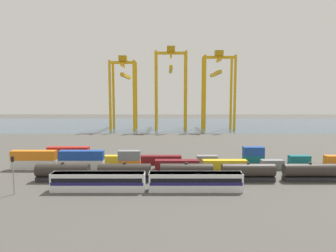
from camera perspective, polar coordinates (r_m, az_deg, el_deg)
name	(u,v)px	position (r m, az deg, el deg)	size (l,w,h in m)	color
ground_plane	(174,145)	(121.84, 1.12, -3.73)	(420.00, 420.00, 0.00)	#4C4944
harbour_water	(171,124)	(213.78, 0.53, 0.36)	(400.00, 110.00, 0.01)	#384C60
passenger_train	(146,181)	(63.97, -4.34, -10.52)	(40.49, 3.14, 3.90)	silver
freight_tank_row	(185,172)	(70.90, 3.32, -8.87)	(71.07, 3.07, 4.53)	#232326
signal_mast	(11,170)	(68.43, -28.03, -7.54)	(0.36, 0.60, 7.92)	gray
shipping_container_0	(33,165)	(90.03, -24.70, -6.81)	(12.10, 2.44, 2.60)	silver
shipping_container_1	(32,155)	(89.52, -24.77, -5.18)	(12.10, 2.44, 2.60)	orange
shipping_container_2	(80,165)	(85.46, -16.58, -7.17)	(12.10, 2.44, 2.60)	silver
shipping_container_3	(80,155)	(84.93, -16.63, -5.46)	(12.10, 2.44, 2.60)	#1C4299
shipping_container_4	(128,165)	(82.76, -7.72, -7.40)	(6.04, 2.44, 2.60)	orange
shipping_container_5	(128,155)	(82.22, -7.75, -5.63)	(6.04, 2.44, 2.60)	slate
shipping_container_6	(176,164)	(82.11, 1.50, -7.45)	(12.10, 2.44, 2.60)	maroon
shipping_container_7	(223,164)	(83.55, 10.63, -7.32)	(12.10, 2.44, 2.60)	gold
shipping_container_8	(271,164)	(86.99, 19.25, -7.03)	(6.04, 2.44, 2.60)	slate
shipping_container_9	(67,160)	(92.77, -18.89, -6.23)	(12.10, 2.44, 2.60)	#197538
shipping_container_10	(67,151)	(92.28, -18.95, -4.65)	(12.10, 2.44, 2.60)	#AD211C
shipping_container_11	(114,160)	(89.37, -10.49, -6.46)	(6.04, 2.44, 2.60)	gold
shipping_container_12	(160,160)	(87.99, -1.62, -6.56)	(12.10, 2.44, 2.60)	maroon
shipping_container_13	(206,160)	(88.73, 7.31, -6.50)	(6.04, 2.44, 2.60)	slate
shipping_container_14	(252,160)	(91.53, 15.89, -6.30)	(6.04, 2.44, 2.60)	#146066
shipping_container_15	(252,151)	(91.04, 15.94, -4.69)	(6.04, 2.44, 2.60)	#1C4299
shipping_container_16	(298,160)	(96.22, 23.79, -5.98)	(6.04, 2.44, 2.60)	#146066
gantry_crane_west	(123,85)	(184.07, -8.78, 7.88)	(15.70, 36.12, 44.23)	gold
gantry_crane_central	(169,79)	(182.12, 0.29, 8.99)	(19.30, 36.04, 49.81)	gold
gantry_crane_east	(216,82)	(184.63, 9.34, 8.39)	(19.33, 36.44, 47.29)	gold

